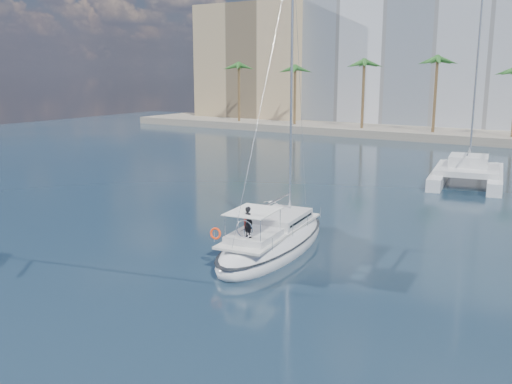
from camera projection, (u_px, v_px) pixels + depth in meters
The scene contains 9 objects.
ground at pixel (243, 247), 33.18m from camera, with size 160.00×160.00×0.00m, color black.
quay at pixel (475, 136), 83.31m from camera, with size 120.00×14.00×1.20m, color gray.
building_modern at pixel (423, 46), 96.68m from camera, with size 42.00×16.00×28.00m, color silver.
building_tan_left at pixel (261, 65), 109.81m from camera, with size 22.00×14.00×22.00m, color tan.
palm_left at pixel (264, 68), 95.86m from camera, with size 3.60×3.60×12.30m.
palm_centre at pixel (474, 68), 77.97m from camera, with size 3.60×3.60×12.30m.
main_sloop at pixel (273, 241), 32.43m from camera, with size 5.17×12.21×17.57m.
catamaran at pixel (468, 170), 51.70m from camera, with size 7.83×12.72×17.38m.
seagull at pixel (271, 202), 40.12m from camera, with size 1.17×0.50×0.22m.
Camera 1 is at (17.72, -26.37, 10.12)m, focal length 40.00 mm.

